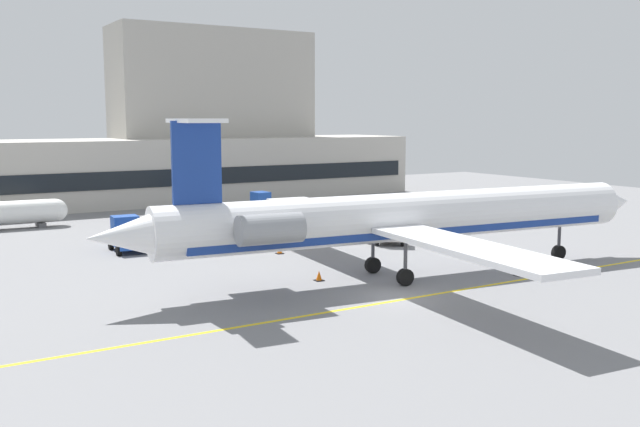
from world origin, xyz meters
name	(u,v)px	position (x,y,z in m)	size (l,w,h in m)	color
ground	(400,297)	(0.00, 0.00, -0.05)	(120.00, 120.00, 0.11)	slate
terminal_building	(179,141)	(5.68, 46.26, 6.36)	(56.91, 11.95, 18.54)	#B7B2A8
regional_jet	(403,218)	(2.62, 3.26, 3.34)	(33.92, 27.26, 8.71)	white
baggage_tug	(127,235)	(-7.97, 19.16, 1.01)	(2.31, 3.51, 2.26)	#1E4CB2
pushback_tractor	(390,230)	(8.53, 12.16, 0.96)	(3.72, 4.01, 2.10)	silver
belt_loader	(266,206)	(6.98, 28.19, 1.04)	(3.31, 2.14, 2.35)	#1E4CB2
fuel_tank	(16,213)	(-12.78, 33.22, 1.27)	(7.78, 2.16, 2.24)	white
safety_cone_alpha	(519,271)	(8.49, 0.20, 0.25)	(0.47, 0.47, 0.55)	orange
safety_cone_bravo	(370,240)	(7.25, 12.79, 0.25)	(0.47, 0.47, 0.55)	orange
safety_cone_charlie	(280,250)	(0.13, 12.90, 0.25)	(0.47, 0.47, 0.55)	orange
safety_cone_delta	(319,276)	(-1.69, 4.96, 0.25)	(0.47, 0.47, 0.55)	orange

